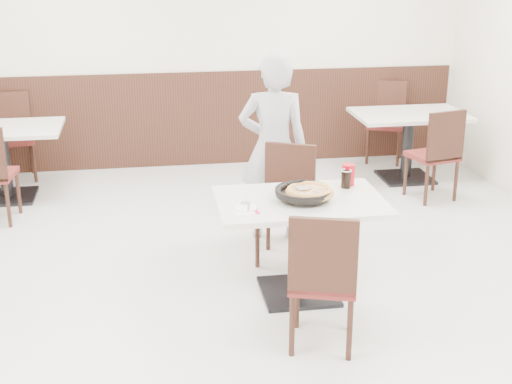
{
  "coord_description": "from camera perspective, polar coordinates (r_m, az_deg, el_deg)",
  "views": [
    {
      "loc": [
        -0.73,
        -4.66,
        2.48
      ],
      "look_at": [
        -0.02,
        -0.3,
        0.94
      ],
      "focal_mm": 50.0,
      "sensor_mm": 36.0,
      "label": 1
    }
  ],
  "objects": [
    {
      "name": "cola_glass",
      "position": [
        5.37,
        7.22,
        1.01
      ],
      "size": [
        0.08,
        0.08,
        0.13
      ],
      "primitive_type": "cylinder",
      "rotation": [
        0.0,
        0.0,
        0.02
      ],
      "color": "black",
      "rests_on": "main_table"
    },
    {
      "name": "bg_table_left",
      "position": [
        7.68,
        -19.49,
        2.18
      ],
      "size": [
        1.23,
        0.84,
        0.75
      ],
      "primitive_type": null,
      "rotation": [
        0.0,
        0.0,
        -0.03
      ],
      "color": "white",
      "rests_on": "floor"
    },
    {
      "name": "wall_back",
      "position": [
        8.26,
        -4.13,
        11.65
      ],
      "size": [
        6.0,
        0.04,
        2.8
      ],
      "primitive_type": "cube",
      "color": "silver",
      "rests_on": "floor"
    },
    {
      "name": "chair_far",
      "position": [
        5.76,
        2.3,
        -1.16
      ],
      "size": [
        0.55,
        0.55,
        0.95
      ],
      "primitive_type": null,
      "rotation": [
        0.0,
        0.0,
        2.72
      ],
      "color": "black",
      "rests_on": "floor"
    },
    {
      "name": "trivet",
      "position": [
        5.12,
        4.39,
        -0.36
      ],
      "size": [
        0.13,
        0.13,
        0.04
      ],
      "primitive_type": "cylinder",
      "rotation": [
        0.0,
        0.0,
        0.02
      ],
      "color": "black",
      "rests_on": "main_table"
    },
    {
      "name": "pizza_server",
      "position": [
        5.07,
        3.7,
        0.34
      ],
      "size": [
        0.09,
        0.11,
        0.0
      ],
      "primitive_type": "cube",
      "rotation": [
        0.0,
        0.0,
        0.2
      ],
      "color": "silver",
      "rests_on": "pizza"
    },
    {
      "name": "chair_near",
      "position": [
        4.58,
        5.42,
        -6.81
      ],
      "size": [
        0.53,
        0.53,
        0.95
      ],
      "primitive_type": null,
      "rotation": [
        0.0,
        0.0,
        -0.3
      ],
      "color": "black",
      "rests_on": "floor"
    },
    {
      "name": "diner_person",
      "position": [
        6.16,
        1.38,
        3.54
      ],
      "size": [
        0.65,
        0.47,
        1.63
      ],
      "primitive_type": "imported",
      "rotation": [
        0.0,
        0.0,
        3.0
      ],
      "color": "silver",
      "rests_on": "floor"
    },
    {
      "name": "pizza_pan",
      "position": [
        5.08,
        3.81,
        -0.22
      ],
      "size": [
        0.4,
        0.4,
        0.01
      ],
      "primitive_type": "cylinder",
      "rotation": [
        0.0,
        0.0,
        0.02
      ],
      "color": "black",
      "rests_on": "trivet"
    },
    {
      "name": "bg_chair_left_far",
      "position": [
        8.25,
        -18.82,
        4.11
      ],
      "size": [
        0.5,
        0.5,
        0.95
      ],
      "primitive_type": null,
      "rotation": [
        0.0,
        0.0,
        3.35
      ],
      "color": "black",
      "rests_on": "floor"
    },
    {
      "name": "bg_table_right",
      "position": [
        8.04,
        12.01,
        3.6
      ],
      "size": [
        1.25,
        0.87,
        0.75
      ],
      "primitive_type": null,
      "rotation": [
        0.0,
        0.0,
        0.06
      ],
      "color": "white",
      "rests_on": "floor"
    },
    {
      "name": "pizza",
      "position": [
        5.07,
        4.31,
        -0.05
      ],
      "size": [
        0.35,
        0.35,
        0.02
      ],
      "primitive_type": "cylinder",
      "rotation": [
        0.0,
        0.0,
        0.02
      ],
      "color": "tan",
      "rests_on": "pizza_pan"
    },
    {
      "name": "fork",
      "position": [
        4.91,
        -0.58,
        -1.19
      ],
      "size": [
        0.04,
        0.16,
        0.0
      ],
      "primitive_type": "cube",
      "rotation": [
        0.0,
        0.0,
        -0.19
      ],
      "color": "silver",
      "rests_on": "side_plate"
    },
    {
      "name": "side_plate",
      "position": [
        4.91,
        -0.83,
        -1.3
      ],
      "size": [
        0.17,
        0.17,
        0.01
      ],
      "primitive_type": "cylinder",
      "rotation": [
        0.0,
        0.0,
        0.02
      ],
      "color": "white",
      "rests_on": "napkin"
    },
    {
      "name": "bg_chair_right_near",
      "position": [
        7.44,
        13.93,
        3.0
      ],
      "size": [
        0.51,
        0.51,
        0.95
      ],
      "primitive_type": null,
      "rotation": [
        0.0,
        0.0,
        0.24
      ],
      "color": "black",
      "rests_on": "floor"
    },
    {
      "name": "wainscot_back",
      "position": [
        8.39,
        -3.98,
        5.87
      ],
      "size": [
        5.9,
        0.03,
        1.1
      ],
      "primitive_type": "cube",
      "color": "black",
      "rests_on": "floor"
    },
    {
      "name": "napkin",
      "position": [
        4.87,
        -0.94,
        -1.53
      ],
      "size": [
        0.17,
        0.17,
        0.0
      ],
      "primitive_type": "cube",
      "rotation": [
        0.0,
        0.0,
        0.16
      ],
      "color": "white",
      "rests_on": "main_table"
    },
    {
      "name": "main_table",
      "position": [
        5.25,
        3.49,
        -4.45
      ],
      "size": [
        1.22,
        0.83,
        0.75
      ],
      "primitive_type": null,
      "rotation": [
        0.0,
        0.0,
        0.02
      ],
      "color": "white",
      "rests_on": "floor"
    },
    {
      "name": "red_cup",
      "position": [
        5.44,
        7.39,
        1.4
      ],
      "size": [
        0.1,
        0.1,
        0.16
      ],
      "primitive_type": "cylinder",
      "rotation": [
        0.0,
        0.0,
        0.02
      ],
      "color": "#B80313",
      "rests_on": "main_table"
    },
    {
      "name": "bg_chair_right_far",
      "position": [
        8.64,
        10.33,
        5.48
      ],
      "size": [
        0.56,
        0.56,
        0.95
      ],
      "primitive_type": null,
      "rotation": [
        0.0,
        0.0,
        2.71
      ],
      "color": "black",
      "rests_on": "floor"
    },
    {
      "name": "floor",
      "position": [
        5.32,
        -0.26,
        -8.54
      ],
      "size": [
        7.0,
        7.0,
        0.0
      ],
      "primitive_type": "plane",
      "color": "#A8A8A4",
      "rests_on": "ground"
    }
  ]
}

